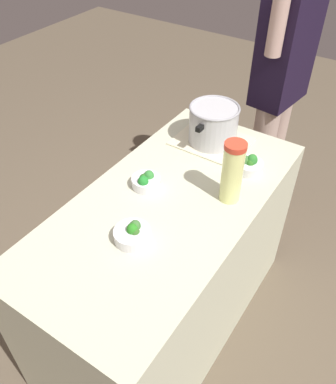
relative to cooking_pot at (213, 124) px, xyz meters
name	(u,v)px	position (x,y,z in m)	size (l,w,h in m)	color
ground_plane	(168,316)	(-0.48, -0.06, -0.97)	(8.00, 8.00, 0.00)	brown
counter_slab	(168,267)	(-0.48, -0.06, -0.54)	(1.39, 0.68, 0.87)	beige
dish_cloth	(212,141)	(0.00, 0.00, -0.10)	(0.29, 0.35, 0.01)	beige
cooking_pot	(213,124)	(0.00, 0.00, 0.00)	(0.31, 0.24, 0.19)	#B7B7BC
lemonade_pitcher	(232,172)	(-0.32, -0.26, 0.03)	(0.09, 0.09, 0.27)	#EDF293
broccoli_bowl_front	(146,181)	(-0.45, 0.07, -0.08)	(0.12, 0.12, 0.07)	silver
broccoli_bowl_center	(249,165)	(-0.11, -0.25, -0.07)	(0.13, 0.13, 0.08)	silver
broccoli_bowl_back	(133,234)	(-0.73, -0.07, -0.08)	(0.14, 0.14, 0.08)	silver
person_cook	(279,88)	(0.59, -0.10, -0.03)	(0.50, 0.24, 1.70)	tan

